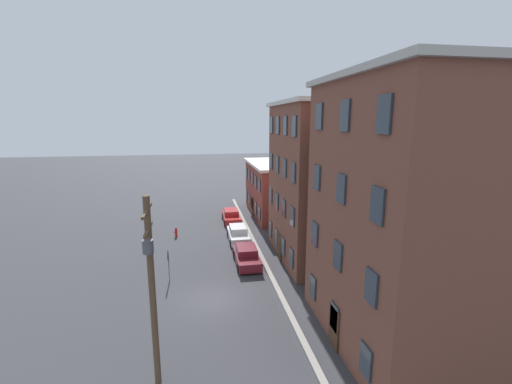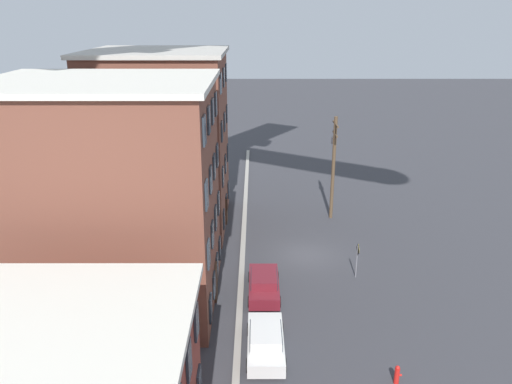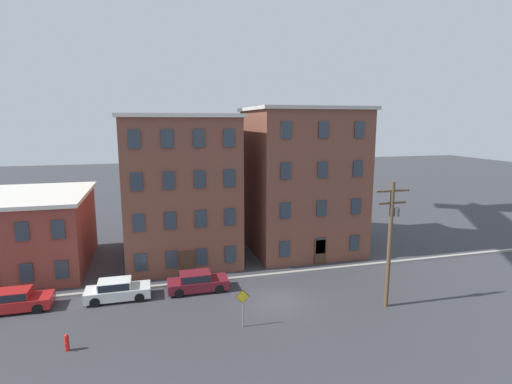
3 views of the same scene
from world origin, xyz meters
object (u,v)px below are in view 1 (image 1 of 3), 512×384
Objects in this scene: car_white at (238,233)px; fire_hydrant at (176,232)px; car_red at (231,216)px; caution_sign at (168,261)px; car_maroon at (247,255)px; utility_pole at (152,283)px.

fire_hydrant is (-2.18, -6.01, -0.27)m from car_white.
caution_sign is (14.07, -6.00, 0.83)m from car_red.
car_maroon is 0.52× the size of utility_pole.
car_maroon is (5.60, -0.00, 0.00)m from car_white.
utility_pole reaches higher than car_maroon.
fire_hydrant is at bearing -54.97° from car_red.
utility_pole is 20.39m from fire_hydrant.
utility_pole reaches higher than caution_sign.
car_red is 4.58× the size of fire_hydrant.
caution_sign is 2.49× the size of fire_hydrant.
car_white is 1.84× the size of caution_sign.
fire_hydrant is (-19.92, -0.22, -4.33)m from utility_pole.
caution_sign is 9.92m from fire_hydrant.
caution_sign is at bearing -178.82° from utility_pole.
utility_pole is (12.14, -5.80, 4.06)m from car_maroon.
car_red is 7.34m from fire_hydrant.
car_white is 0.52× the size of utility_pole.
car_red is 0.52× the size of utility_pole.
car_red reaches higher than fire_hydrant.
car_white reaches higher than fire_hydrant.
utility_pole is at bearing 0.62° from fire_hydrant.
car_red is 1.84× the size of caution_sign.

